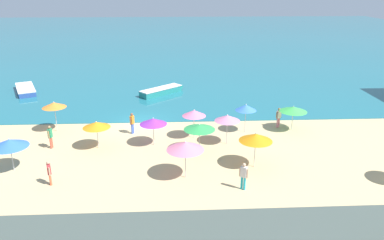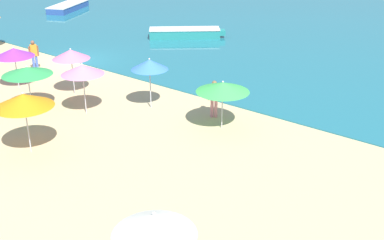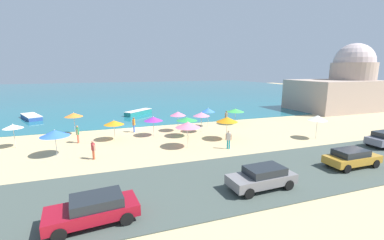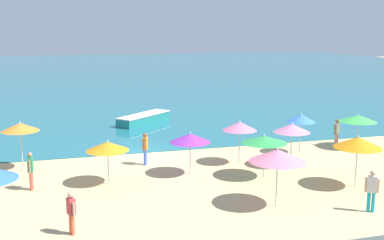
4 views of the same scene
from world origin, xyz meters
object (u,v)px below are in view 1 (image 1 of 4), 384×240
at_px(beach_umbrella_3, 227,118).
at_px(bather_1, 50,136).
at_px(beach_umbrella_11, 246,108).
at_px(beach_umbrella_2, 185,146).
at_px(beach_umbrella_10, 199,127).
at_px(bather_3, 279,116).
at_px(skiff_offshore, 162,91).
at_px(beach_umbrella_0, 9,143).
at_px(beach_umbrella_7, 96,125).
at_px(beach_umbrella_9, 256,137).
at_px(bather_0, 244,175).
at_px(beach_umbrella_4, 293,109).
at_px(beach_umbrella_6, 153,121).
at_px(beach_umbrella_13, 54,105).
at_px(bather_4, 49,172).
at_px(skiff_nearshore, 25,89).
at_px(beach_umbrella_5, 194,113).
at_px(bather_2, 132,122).

relative_size(beach_umbrella_3, bather_1, 1.35).
distance_m(beach_umbrella_3, beach_umbrella_11, 3.05).
xyz_separation_m(beach_umbrella_2, beach_umbrella_10, (1.14, 3.80, -0.24)).
bearing_deg(bather_3, skiff_offshore, 134.07).
relative_size(beach_umbrella_0, bather_1, 1.33).
xyz_separation_m(beach_umbrella_3, bather_1, (-13.34, -0.11, -1.12)).
distance_m(beach_umbrella_7, bather_1, 3.64).
relative_size(beach_umbrella_9, skiff_offshore, 0.51).
bearing_deg(bather_0, bather_3, 64.36).
height_order(beach_umbrella_2, beach_umbrella_4, beach_umbrella_2).
xyz_separation_m(beach_umbrella_0, beach_umbrella_10, (12.55, 2.25, -0.01)).
distance_m(beach_umbrella_6, beach_umbrella_13, 8.90).
bearing_deg(bather_4, skiff_nearshore, 113.39).
relative_size(bather_1, bather_4, 1.11).
height_order(beach_umbrella_5, bather_1, beach_umbrella_5).
height_order(beach_umbrella_3, bather_4, beach_umbrella_3).
bearing_deg(beach_umbrella_6, beach_umbrella_13, 158.73).
height_order(beach_umbrella_13, skiff_offshore, beach_umbrella_13).
relative_size(beach_umbrella_4, beach_umbrella_7, 1.06).
distance_m(beach_umbrella_5, beach_umbrella_11, 4.47).
xyz_separation_m(beach_umbrella_7, beach_umbrella_9, (11.15, -3.66, 0.29)).
distance_m(beach_umbrella_6, bather_4, 8.49).
height_order(beach_umbrella_5, skiff_offshore, beach_umbrella_5).
xyz_separation_m(beach_umbrella_0, beach_umbrella_13, (0.87, 6.98, 0.34)).
height_order(beach_umbrella_0, beach_umbrella_4, beach_umbrella_0).
bearing_deg(bather_0, skiff_offshore, 104.69).
relative_size(beach_umbrella_0, beach_umbrella_11, 0.98).
distance_m(beach_umbrella_3, bather_1, 13.39).
bearing_deg(beach_umbrella_2, bather_3, 45.68).
distance_m(beach_umbrella_10, bather_2, 6.63).
relative_size(beach_umbrella_0, beach_umbrella_10, 1.04).
height_order(beach_umbrella_13, skiff_nearshore, beach_umbrella_13).
bearing_deg(beach_umbrella_2, bather_2, 118.22).
distance_m(beach_umbrella_13, bather_4, 9.39).
distance_m(beach_umbrella_2, skiff_offshore, 19.38).
distance_m(beach_umbrella_7, bather_3, 15.20).
relative_size(beach_umbrella_2, beach_umbrella_4, 1.11).
height_order(beach_umbrella_5, bather_4, beach_umbrella_5).
distance_m(beach_umbrella_2, bather_3, 11.95).
bearing_deg(bather_0, beach_umbrella_4, 58.18).
relative_size(bather_2, skiff_offshore, 0.37).
bearing_deg(beach_umbrella_7, beach_umbrella_5, 12.17).
bearing_deg(beach_umbrella_4, beach_umbrella_11, -177.68).
xyz_separation_m(bather_0, bather_2, (-7.56, 9.35, 0.01)).
bearing_deg(beach_umbrella_6, beach_umbrella_4, 12.04).
xyz_separation_m(beach_umbrella_11, bather_0, (-1.81, -9.25, -1.14)).
bearing_deg(beach_umbrella_13, beach_umbrella_0, -97.08).
bearing_deg(beach_umbrella_2, beach_umbrella_3, 56.97).
xyz_separation_m(beach_umbrella_10, skiff_nearshore, (-18.71, 16.96, -1.61)).
xyz_separation_m(beach_umbrella_2, beach_umbrella_3, (3.37, 5.18, -0.08)).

